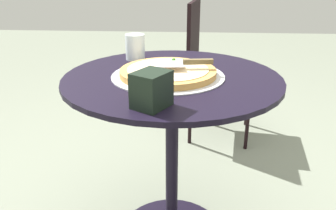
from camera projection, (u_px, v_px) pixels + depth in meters
patio_table at (172, 128)px, 1.35m from camera, size 0.81×0.81×0.76m
pizza_on_tray at (168, 73)px, 1.26m from camera, size 0.42×0.42×0.05m
pizza_server at (184, 63)px, 1.24m from camera, size 0.09×0.21×0.02m
drinking_cup at (135, 47)px, 1.47m from camera, size 0.08×0.08×0.11m
napkin_dispenser at (151, 90)px, 0.98m from camera, size 0.13×0.13×0.10m
patio_chair_near at (211, 61)px, 2.31m from camera, size 0.49×0.49×0.92m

